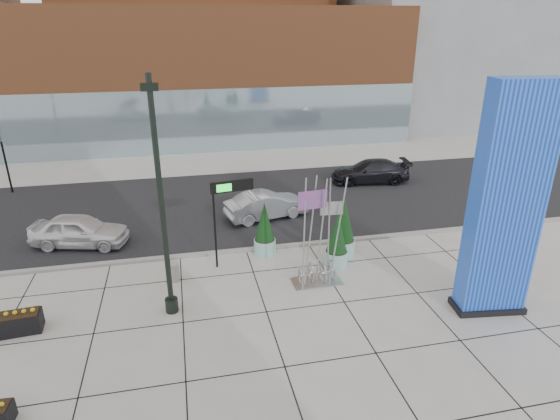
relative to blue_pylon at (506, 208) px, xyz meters
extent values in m
plane|color=#9E9991|center=(-9.00, 2.50, -4.01)|extent=(160.00, 160.00, 0.00)
cube|color=black|center=(-9.00, 12.50, -4.00)|extent=(80.00, 12.00, 0.02)
cube|color=gray|center=(-9.00, 6.50, -3.95)|extent=(80.00, 0.30, 0.12)
cube|color=brown|center=(-8.00, 29.50, 1.49)|extent=(34.00, 10.00, 11.00)
cube|color=#8CA5B2|center=(-8.00, 24.70, -1.51)|extent=(34.00, 0.60, 5.00)
cube|color=slate|center=(17.00, 34.50, 4.99)|extent=(20.00, 18.00, 18.00)
cube|color=#0B32AC|center=(0.00, 0.00, 0.14)|extent=(2.40, 1.20, 8.30)
cube|color=black|center=(0.00, 0.00, -3.89)|extent=(2.61, 1.41, 0.23)
cylinder|color=black|center=(-11.37, 2.30, 0.22)|extent=(0.19, 0.19, 8.45)
cylinder|color=black|center=(-11.37, 2.30, -3.74)|extent=(0.46, 0.46, 0.53)
cube|color=black|center=(-11.37, 2.30, 4.02)|extent=(0.53, 0.25, 0.23)
cube|color=#AFB3B4|center=(-5.61, 3.14, -3.98)|extent=(2.01, 1.04, 0.05)
cylinder|color=#AFB3B4|center=(-6.24, 2.96, -1.75)|extent=(0.06, 0.06, 4.51)
cylinder|color=#AFB3B4|center=(-5.88, 3.27, -1.75)|extent=(0.06, 0.06, 4.51)
cylinder|color=#AFB3B4|center=(-5.52, 3.05, -1.75)|extent=(0.06, 0.06, 4.51)
cylinder|color=#AFB3B4|center=(-5.11, 3.32, -1.75)|extent=(0.06, 0.06, 4.51)
cylinder|color=#AFB3B4|center=(-4.88, 2.91, -1.75)|extent=(0.06, 0.06, 4.51)
torus|color=#AFB3B4|center=(-6.28, 3.05, -3.57)|extent=(0.08, 0.82, 0.82)
torus|color=#AFB3B4|center=(-5.83, 3.23, -3.57)|extent=(0.08, 0.82, 0.82)
torus|color=#AFB3B4|center=(-5.38, 3.05, -3.57)|extent=(0.08, 0.82, 0.82)
torus|color=#AFB3B4|center=(-4.93, 3.23, -3.57)|extent=(0.08, 0.82, 0.82)
cube|color=red|center=(-5.88, 3.14, -0.40)|extent=(1.17, 0.18, 0.72)
cube|color=#AFB3B4|center=(-5.06, 3.23, -0.85)|extent=(0.90, 0.11, 0.54)
cylinder|color=gray|center=(-11.25, 4.50, -3.61)|extent=(0.40, 0.40, 0.79)
cylinder|color=black|center=(-9.45, 5.30, -2.12)|extent=(0.09, 0.09, 3.77)
cube|color=black|center=(-8.65, 5.30, -0.42)|extent=(1.80, 0.43, 0.45)
cube|color=#19D833|center=(-9.00, 5.20, -0.42)|extent=(0.62, 0.11, 0.31)
cylinder|color=#92C4C0|center=(-4.40, 4.30, -3.66)|extent=(0.99, 0.99, 0.70)
cylinder|color=black|center=(-4.40, 4.30, -3.31)|extent=(0.91, 0.91, 0.06)
cone|color=black|center=(-4.40, 4.30, -2.42)|extent=(0.89, 0.89, 1.79)
cylinder|color=#92C4C0|center=(-3.80, 5.19, -3.62)|extent=(1.10, 1.10, 0.77)
cylinder|color=black|center=(-3.80, 5.19, -3.24)|extent=(1.01, 1.01, 0.07)
cone|color=black|center=(-3.80, 5.19, -2.25)|extent=(0.99, 0.99, 1.98)
cylinder|color=#92C4C0|center=(-7.20, 6.10, -3.66)|extent=(0.99, 0.99, 0.70)
cylinder|color=black|center=(-7.20, 6.10, -3.31)|extent=(0.91, 0.91, 0.06)
cone|color=black|center=(-7.20, 6.10, -2.42)|extent=(0.89, 0.89, 1.79)
cube|color=black|center=(-16.50, 2.18, -3.68)|extent=(1.58, 0.88, 0.65)
cube|color=black|center=(-16.50, 2.18, -3.33)|extent=(1.46, 0.77, 0.07)
imported|color=white|center=(-15.54, 8.77, -3.25)|extent=(4.73, 2.81, 1.51)
imported|color=#A4A7AB|center=(-6.35, 10.16, -3.28)|extent=(4.65, 2.53, 1.45)
imported|color=black|center=(1.42, 14.64, -3.27)|extent=(5.27, 2.67, 1.47)
cylinder|color=black|center=(-21.00, 17.50, -2.41)|extent=(0.12, 0.12, 3.20)
camera|label=1|loc=(-10.61, -12.71, 5.88)|focal=30.00mm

